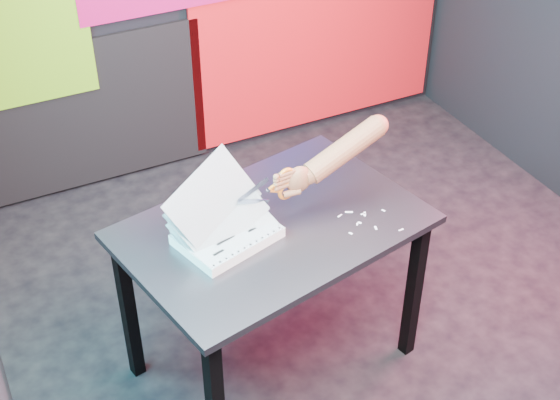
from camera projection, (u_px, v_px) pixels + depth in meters
room at (363, 37)px, 2.83m from camera, size 3.01×3.01×2.71m
work_table at (273, 245)px, 2.98m from camera, size 1.23×0.94×0.75m
printout_stack at (227, 233)px, 2.83m from camera, size 0.43×0.34×0.33m
scissors at (282, 185)px, 2.89m from camera, size 0.24×0.03×0.14m
hand_forearm at (337, 154)px, 2.96m from camera, size 0.50×0.12×0.22m
paper_clippings at (363, 219)px, 2.94m from camera, size 0.20×0.19×0.00m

